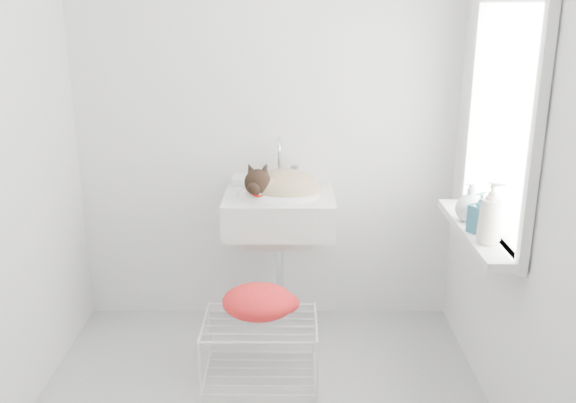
{
  "coord_description": "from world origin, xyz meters",
  "views": [
    {
      "loc": [
        0.14,
        -2.56,
        1.84
      ],
      "look_at": [
        0.13,
        0.5,
        0.88
      ],
      "focal_mm": 39.14,
      "sensor_mm": 36.0,
      "label": 1
    }
  ],
  "objects_px": {
    "sink": "(279,194)",
    "wire_rack": "(260,354)",
    "bottle_a": "(488,243)",
    "bottle_b": "(479,232)",
    "cat": "(281,188)",
    "bottle_c": "(469,220)"
  },
  "relations": [
    {
      "from": "sink",
      "to": "wire_rack",
      "type": "bearing_deg",
      "value": -100.22
    },
    {
      "from": "sink",
      "to": "wire_rack",
      "type": "relative_size",
      "value": 1.07
    },
    {
      "from": "wire_rack",
      "to": "bottle_b",
      "type": "distance_m",
      "value": 1.24
    },
    {
      "from": "sink",
      "to": "bottle_c",
      "type": "xyz_separation_m",
      "value": [
        0.92,
        -0.45,
        0.0
      ]
    },
    {
      "from": "bottle_a",
      "to": "bottle_c",
      "type": "bearing_deg",
      "value": 90.0
    },
    {
      "from": "bottle_a",
      "to": "bottle_b",
      "type": "relative_size",
      "value": 1.21
    },
    {
      "from": "sink",
      "to": "cat",
      "type": "distance_m",
      "value": 0.05
    },
    {
      "from": "cat",
      "to": "bottle_b",
      "type": "bearing_deg",
      "value": -44.5
    },
    {
      "from": "sink",
      "to": "bottle_b",
      "type": "bearing_deg",
      "value": -33.41
    },
    {
      "from": "bottle_c",
      "to": "sink",
      "type": "bearing_deg",
      "value": 154.17
    },
    {
      "from": "sink",
      "to": "bottle_b",
      "type": "relative_size",
      "value": 3.13
    },
    {
      "from": "sink",
      "to": "bottle_a",
      "type": "relative_size",
      "value": 2.59
    },
    {
      "from": "wire_rack",
      "to": "bottle_c",
      "type": "height_order",
      "value": "bottle_c"
    },
    {
      "from": "wire_rack",
      "to": "bottle_c",
      "type": "bearing_deg",
      "value": 2.83
    },
    {
      "from": "wire_rack",
      "to": "bottle_b",
      "type": "height_order",
      "value": "bottle_b"
    },
    {
      "from": "sink",
      "to": "wire_rack",
      "type": "distance_m",
      "value": 0.86
    },
    {
      "from": "bottle_a",
      "to": "bottle_b",
      "type": "height_order",
      "value": "bottle_a"
    },
    {
      "from": "bottle_b",
      "to": "bottle_c",
      "type": "bearing_deg",
      "value": 90.0
    },
    {
      "from": "sink",
      "to": "bottle_b",
      "type": "distance_m",
      "value": 1.11
    },
    {
      "from": "bottle_a",
      "to": "bottle_b",
      "type": "xyz_separation_m",
      "value": [
        0.0,
        0.14,
        0.0
      ]
    },
    {
      "from": "bottle_b",
      "to": "bottle_c",
      "type": "distance_m",
      "value": 0.16
    },
    {
      "from": "sink",
      "to": "wire_rack",
      "type": "height_order",
      "value": "sink"
    }
  ]
}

